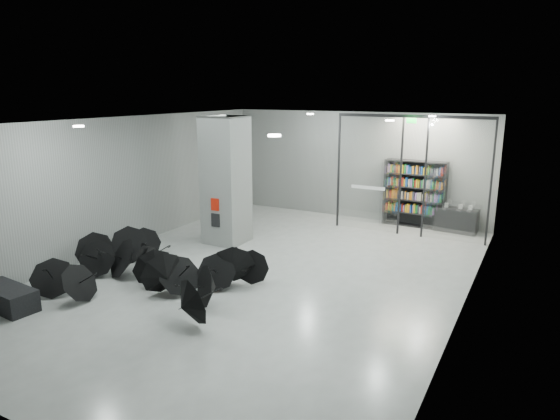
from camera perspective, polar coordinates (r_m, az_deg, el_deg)
The scene contains 10 objects.
room at distance 12.63m, azimuth -2.03°, elevation 4.83°, with size 14.00×14.02×4.01m.
column at distance 15.75m, azimuth -6.21°, elevation 3.38°, with size 1.20×1.20×4.00m, color slate.
fire_cabinet at distance 15.38m, azimuth -7.45°, elevation 0.63°, with size 0.28×0.04×0.38m, color #A50A07.
info_panel at distance 15.50m, azimuth -7.40°, elevation -1.17°, with size 0.30×0.03×0.42m, color black.
exit_sign at distance 16.57m, azimuth 14.82°, elevation 9.85°, with size 0.30×0.06×0.15m, color #0CE533.
glass_partition at distance 16.94m, azimuth 14.62°, elevation 4.35°, with size 5.06×0.08×4.00m.
bench at distance 12.82m, azimuth -28.77°, elevation -8.78°, with size 1.54×0.66×0.50m, color black.
bookshelf at distance 18.33m, azimuth 15.14°, elevation 1.81°, with size 2.15×0.43×2.37m, color black, non-canonical shape.
shop_counter at distance 18.15m, azimuth 19.55°, elevation -1.10°, with size 1.39×0.55×0.83m, color black.
umbrella_cluster at distance 12.95m, azimuth -14.53°, elevation -6.99°, with size 5.71×4.33×1.28m.
Camera 1 is at (6.29, -10.78, 4.74)m, focal length 31.95 mm.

